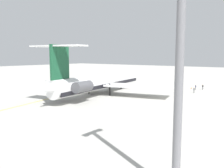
# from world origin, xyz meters

# --- Properties ---
(ground) EXTENTS (383.33, 383.33, 0.00)m
(ground) POSITION_xyz_m (0.00, 0.00, 0.00)
(ground) COLOR #B7B5AD
(main_jetliner) EXTENTS (48.19, 42.76, 14.06)m
(main_jetliner) POSITION_xyz_m (0.85, 9.45, 3.83)
(main_jetliner) COLOR white
(main_jetliner) RESTS_ON ground
(ground_crew_near_nose) EXTENTS (0.28, 0.44, 1.75)m
(ground_crew_near_nose) POSITION_xyz_m (-12.01, -15.76, 1.11)
(ground_crew_near_nose) COLOR black
(ground_crew_near_nose) RESTS_ON ground
(ground_crew_near_tail) EXTENTS (0.32, 0.37, 1.78)m
(ground_crew_near_tail) POSITION_xyz_m (-19.50, 30.65, 1.13)
(ground_crew_near_tail) COLOR black
(ground_crew_near_tail) RESTS_ON ground
(ground_crew_portside) EXTENTS (0.40, 0.28, 1.76)m
(ground_crew_portside) POSITION_xyz_m (-26.57, 28.73, 1.12)
(ground_crew_portside) COLOR black
(ground_crew_portside) RESTS_ON ground
(ground_crew_starboard) EXTENTS (0.29, 0.40, 1.80)m
(ground_crew_starboard) POSITION_xyz_m (-28.16, 30.58, 1.14)
(ground_crew_starboard) COLOR black
(ground_crew_starboard) RESTS_ON ground
(safety_cone_nose) EXTENTS (0.40, 0.40, 0.55)m
(safety_cone_nose) POSITION_xyz_m (-28.18, 26.64, 0.28)
(safety_cone_nose) COLOR #EA590F
(safety_cone_nose) RESTS_ON ground
(taxiway_centreline) EXTENTS (80.86, 19.25, 0.01)m
(taxiway_centreline) POSITION_xyz_m (-0.48, -0.20, 0.00)
(taxiway_centreline) COLOR gold
(taxiway_centreline) RESTS_ON ground
(light_mast) EXTENTS (4.00, 0.70, 24.87)m
(light_mast) POSITION_xyz_m (35.99, 48.54, 13.64)
(light_mast) COLOR slate
(light_mast) RESTS_ON ground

